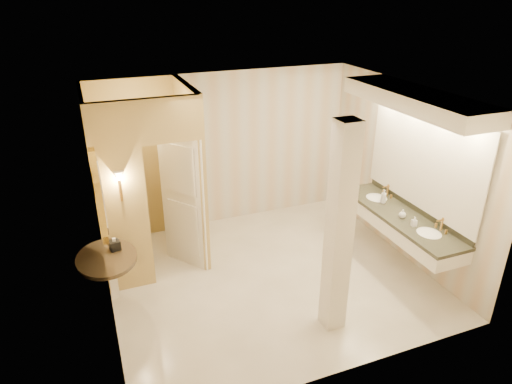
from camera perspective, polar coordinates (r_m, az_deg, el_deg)
floor at (r=6.95m, az=1.62°, el=-10.48°), size 4.50×4.50×0.00m
ceiling at (r=5.83m, az=1.94°, el=11.79°), size 4.50×4.50×0.00m
wall_back at (r=8.01m, az=-3.86°, el=5.29°), size 4.50×0.02×2.70m
wall_front at (r=4.74m, az=11.42°, el=-9.85°), size 4.50×0.02×2.70m
wall_left at (r=5.85m, az=-19.01°, el=-3.70°), size 0.02×4.00×2.70m
wall_right at (r=7.38m, az=18.07°, el=2.38°), size 0.02×4.00×2.70m
toilet_closet at (r=6.80m, az=-10.27°, el=1.67°), size 1.50×1.55×2.70m
wall_sconce at (r=6.09m, az=-16.75°, el=1.75°), size 0.14×0.14×0.42m
vanity at (r=6.84m, az=18.64°, el=3.04°), size 0.75×2.46×2.09m
console_shelf at (r=5.85m, az=-18.62°, el=-3.78°), size 0.93×0.93×1.92m
pillar at (r=5.44m, az=10.35°, el=-4.89°), size 0.25×0.25×2.70m
tissue_box at (r=6.15m, az=-17.25°, el=-6.38°), size 0.15×0.15×0.13m
toilet at (r=7.53m, az=-16.48°, el=-5.13°), size 0.48×0.78×0.77m
soap_bottle_a at (r=6.80m, az=19.17°, el=-3.50°), size 0.07×0.07×0.14m
soap_bottle_b at (r=6.98m, az=17.85°, el=-2.59°), size 0.12×0.12×0.13m
soap_bottle_c at (r=7.34m, az=15.66°, el=-0.53°), size 0.09×0.10×0.23m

